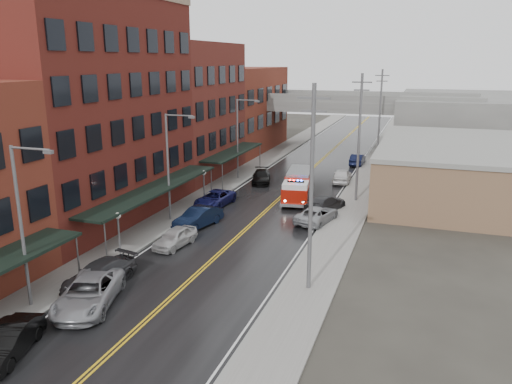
% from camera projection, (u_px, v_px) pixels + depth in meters
% --- Properties ---
extents(road, '(11.00, 160.00, 0.02)m').
position_uv_depth(road, '(268.00, 209.00, 45.49)').
color(road, black).
rests_on(road, ground).
extents(sidewalk_left, '(3.00, 160.00, 0.15)m').
position_uv_depth(sidewalk_left, '(196.00, 201.00, 47.75)').
color(sidewalk_left, slate).
rests_on(sidewalk_left, ground).
extents(sidewalk_right, '(3.00, 160.00, 0.15)m').
position_uv_depth(sidewalk_right, '(349.00, 216.00, 43.19)').
color(sidewalk_right, slate).
rests_on(sidewalk_right, ground).
extents(curb_left, '(0.30, 160.00, 0.15)m').
position_uv_depth(curb_left, '(212.00, 202.00, 47.24)').
color(curb_left, gray).
rests_on(curb_left, ground).
extents(curb_right, '(0.30, 160.00, 0.15)m').
position_uv_depth(curb_right, '(330.00, 214.00, 43.71)').
color(curb_right, gray).
rests_on(curb_right, ground).
extents(brick_building_b, '(9.00, 20.00, 18.00)m').
position_uv_depth(brick_building_b, '(89.00, 112.00, 40.92)').
color(brick_building_b, '#5B1D18').
rests_on(brick_building_b, ground).
extents(brick_building_c, '(9.00, 15.00, 15.00)m').
position_uv_depth(brick_building_c, '(186.00, 110.00, 57.31)').
color(brick_building_c, maroon).
rests_on(brick_building_c, ground).
extents(brick_building_far, '(9.00, 20.00, 12.00)m').
position_uv_depth(brick_building_far, '(240.00, 109.00, 73.69)').
color(brick_building_far, brown).
rests_on(brick_building_far, ground).
extents(tan_building, '(14.00, 22.00, 5.00)m').
position_uv_depth(tan_building, '(454.00, 172.00, 48.99)').
color(tan_building, '#866448').
rests_on(tan_building, ground).
extents(right_far_block, '(18.00, 30.00, 8.00)m').
position_uv_depth(right_far_block, '(461.00, 122.00, 75.41)').
color(right_far_block, slate).
rests_on(right_far_block, ground).
extents(awning_1, '(2.60, 18.00, 3.09)m').
position_uv_depth(awning_1, '(155.00, 189.00, 40.66)').
color(awning_1, black).
rests_on(awning_1, ground).
extents(awning_2, '(2.60, 13.00, 3.09)m').
position_uv_depth(awning_2, '(234.00, 152.00, 56.66)').
color(awning_2, black).
rests_on(awning_2, ground).
extents(globe_lamp_1, '(0.44, 0.44, 3.12)m').
position_uv_depth(globe_lamp_1, '(118.00, 224.00, 34.09)').
color(globe_lamp_1, '#59595B').
rests_on(globe_lamp_1, ground).
extents(globe_lamp_2, '(0.44, 0.44, 3.12)m').
position_uv_depth(globe_lamp_2, '(204.00, 179.00, 46.89)').
color(globe_lamp_2, '#59595B').
rests_on(globe_lamp_2, ground).
extents(street_lamp_0, '(2.64, 0.22, 9.00)m').
position_uv_depth(street_lamp_0, '(24.00, 218.00, 26.08)').
color(street_lamp_0, '#59595B').
rests_on(street_lamp_0, ground).
extents(street_lamp_1, '(2.64, 0.22, 9.00)m').
position_uv_depth(street_lamp_1, '(170.00, 161.00, 40.71)').
color(street_lamp_1, '#59595B').
rests_on(street_lamp_1, ground).
extents(street_lamp_2, '(2.64, 0.22, 9.00)m').
position_uv_depth(street_lamp_2, '(240.00, 134.00, 55.34)').
color(street_lamp_2, '#59595B').
rests_on(street_lamp_2, ground).
extents(utility_pole_0, '(1.80, 0.24, 12.00)m').
position_uv_depth(utility_pole_0, '(311.00, 187.00, 27.90)').
color(utility_pole_0, '#59595B').
rests_on(utility_pole_0, ground).
extents(utility_pole_1, '(1.80, 0.24, 12.00)m').
position_uv_depth(utility_pole_1, '(359.00, 136.00, 46.19)').
color(utility_pole_1, '#59595B').
rests_on(utility_pole_1, ground).
extents(utility_pole_2, '(1.80, 0.24, 12.00)m').
position_uv_depth(utility_pole_2, '(380.00, 114.00, 64.47)').
color(utility_pole_2, '#59595B').
rests_on(utility_pole_2, ground).
extents(overpass, '(40.00, 10.00, 7.50)m').
position_uv_depth(overpass, '(334.00, 110.00, 73.20)').
color(overpass, slate).
rests_on(overpass, ground).
extents(fire_truck, '(3.87, 7.79, 2.75)m').
position_uv_depth(fire_truck, '(298.00, 185.00, 48.00)').
color(fire_truck, '#9A1207').
rests_on(fire_truck, ground).
extents(parked_car_left_1, '(2.71, 4.66, 1.45)m').
position_uv_depth(parked_car_left_1, '(9.00, 342.00, 22.78)').
color(parked_car_left_1, black).
rests_on(parked_car_left_1, ground).
extents(parked_car_left_2, '(4.32, 6.37, 1.62)m').
position_uv_depth(parked_car_left_2, '(89.00, 293.00, 27.35)').
color(parked_car_left_2, gray).
rests_on(parked_car_left_2, ground).
extents(parked_car_left_3, '(2.97, 5.35, 1.47)m').
position_uv_depth(parked_car_left_3, '(99.00, 274.00, 29.89)').
color(parked_car_left_3, '#29292C').
rests_on(parked_car_left_3, ground).
extents(parked_car_left_4, '(2.13, 4.25, 1.39)m').
position_uv_depth(parked_car_left_4, '(175.00, 237.00, 36.20)').
color(parked_car_left_4, '#B5B5B5').
rests_on(parked_car_left_4, ground).
extents(parked_car_left_5, '(2.78, 5.07, 1.58)m').
position_uv_depth(parked_car_left_5, '(198.00, 217.00, 40.41)').
color(parked_car_left_5, black).
rests_on(parked_car_left_5, ground).
extents(parked_car_left_6, '(2.75, 5.23, 1.40)m').
position_uv_depth(parked_car_left_6, '(215.00, 199.00, 46.22)').
color(parked_car_left_6, '#14164D').
rests_on(parked_car_left_6, ground).
extents(parked_car_left_7, '(3.10, 5.06, 1.37)m').
position_uv_depth(parked_car_left_7, '(261.00, 177.00, 54.89)').
color(parked_car_left_7, black).
rests_on(parked_car_left_7, ground).
extents(parked_car_right_0, '(3.34, 5.39, 1.39)m').
position_uv_depth(parked_car_right_0, '(317.00, 215.00, 41.51)').
color(parked_car_right_0, gray).
rests_on(parked_car_right_0, ground).
extents(parked_car_right_1, '(3.54, 5.52, 1.49)m').
position_uv_depth(parked_car_right_1, '(325.00, 203.00, 44.56)').
color(parked_car_right_1, '#2A2B2D').
rests_on(parked_car_right_1, ground).
extents(parked_car_right_2, '(2.14, 4.72, 1.57)m').
position_uv_depth(parked_car_right_2, '(342.00, 176.00, 54.88)').
color(parked_car_right_2, silver).
rests_on(parked_car_right_2, ground).
extents(parked_car_right_3, '(1.56, 4.42, 1.45)m').
position_uv_depth(parked_car_right_3, '(357.00, 160.00, 64.04)').
color(parked_car_right_3, black).
rests_on(parked_car_right_3, ground).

